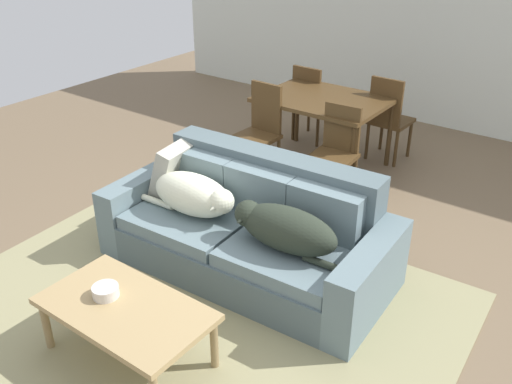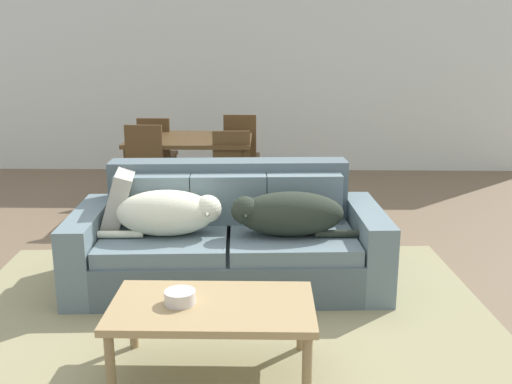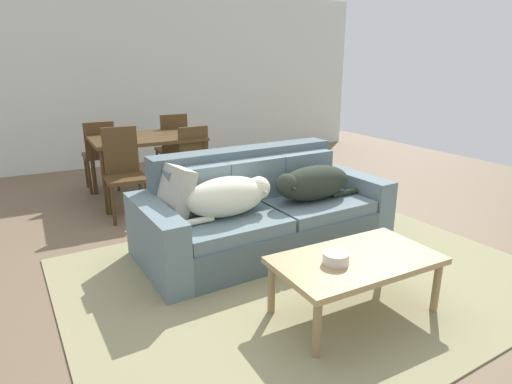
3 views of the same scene
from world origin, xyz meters
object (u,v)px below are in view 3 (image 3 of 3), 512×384
Objects in this scene: dining_chair_far_left at (100,152)px; dining_chair_far_right at (173,145)px; dog_on_left_cushion at (229,196)px; dining_table at (146,142)px; dog_on_right_cushion at (312,183)px; coffee_table at (356,264)px; throw_pillow_by_left_arm at (173,193)px; couch at (262,212)px; bowl_on_coffee_table at (336,258)px; dining_chair_near_right at (198,162)px; dining_chair_near_left at (124,169)px.

dining_chair_far_left is 0.96m from dining_chair_far_right.
dining_table is at bearing 90.38° from dog_on_left_cushion.
coffee_table is at bearing -113.91° from dog_on_right_cushion.
throw_pillow_by_left_arm is 1.52m from coffee_table.
couch is 2.50× the size of dining_chair_far_left.
dining_chair_far_right is at bearing 87.68° from bowl_on_coffee_table.
dining_table reaches higher than bowl_on_coffee_table.
dog_on_right_cushion is at bearing 118.97° from dining_chair_far_left.
dining_table is at bearing 81.58° from throw_pillow_by_left_arm.
dining_chair_near_right reaches higher than couch.
throw_pillow_by_left_arm is 2.57m from dining_chair_far_right.
dining_chair_far_right reaches higher than bowl_on_coffee_table.
bowl_on_coffee_table is at bearing -72.16° from dining_chair_near_left.
dining_chair_near_right is at bearing 132.15° from dining_chair_far_left.
dining_chair_near_left is at bearing 109.01° from coffee_table.
dog_on_right_cushion is at bearing -66.18° from dining_table.
throw_pillow_by_left_arm is 0.34× the size of dining_table.
throw_pillow_by_left_arm is 2.63× the size of bowl_on_coffee_table.
dog_on_left_cushion is 1.96× the size of throw_pillow_by_left_arm.
coffee_table is at bearing -0.42° from bowl_on_coffee_table.
couch is 1.27m from coffee_table.
dining_chair_near_right is at bearing 75.25° from dog_on_left_cushion.
dining_chair_far_left is at bearing 104.66° from coffee_table.
bowl_on_coffee_table is at bearing -63.75° from throw_pillow_by_left_arm.
dog_on_right_cushion is at bearing 61.64° from bowl_on_coffee_table.
throw_pillow_by_left_arm is at bearing -121.37° from dining_chair_near_right.
dining_chair_far_right is at bearing 90.25° from coffee_table.
dining_chair_far_left reaches higher than couch.
dining_chair_far_right is at bearing 84.37° from dining_chair_near_right.
dining_chair_far_left reaches higher than dining_chair_near_right.
coffee_table is 1.18× the size of dining_chair_far_left.
dog_on_left_cushion is at bearing 177.72° from dog_on_right_cushion.
dining_chair_near_right is at bearing 89.44° from dining_chair_far_right.
dining_chair_far_left is 0.96× the size of dining_chair_far_right.
dog_on_right_cushion reaches higher than bowl_on_coffee_table.
dog_on_left_cushion is 0.80× the size of coffee_table.
dining_chair_near_left is at bearing 105.49° from dog_on_left_cushion.
throw_pillow_by_left_arm is 1.43m from bowl_on_coffee_table.
coffee_table is 3.85m from dining_chair_far_left.
dining_chair_far_left is at bearing 95.69° from dining_chair_near_left.
bowl_on_coffee_table is 0.17× the size of dining_chair_near_left.
dog_on_right_cushion is 0.96× the size of dining_chair_near_left.
couch reaches higher than throw_pillow_by_left_arm.
dining_chair_near_left is at bearing -124.82° from dining_table.
dining_chair_near_right is at bearing 4.80° from dining_chair_near_left.
coffee_table is 2.67m from dining_chair_near_right.
couch is 13.71× the size of bowl_on_coffee_table.
dog_on_left_cushion is 2.68m from dining_chair_far_right.
dining_chair_far_left is (-1.39, 2.63, -0.06)m from dog_on_right_cushion.
dog_on_left_cushion is (-0.40, -0.18, 0.26)m from couch.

